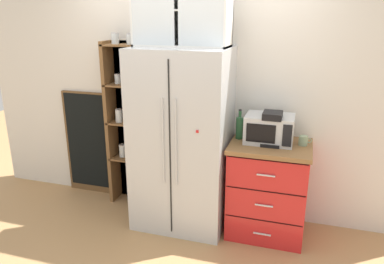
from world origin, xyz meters
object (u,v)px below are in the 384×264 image
(refrigerator, at_px, (182,140))
(bottle_green, at_px, (240,126))
(mug_red, at_px, (272,138))
(chalkboard_menu, at_px, (89,143))
(microwave, at_px, (269,129))
(mug_sage, at_px, (303,141))
(coffee_maker, at_px, (272,128))

(refrigerator, relative_size, bottle_green, 6.20)
(mug_red, distance_m, chalkboard_menu, 2.16)
(microwave, height_order, mug_sage, microwave)
(refrigerator, height_order, mug_red, refrigerator)
(mug_red, bearing_deg, microwave, 135.55)
(coffee_maker, height_order, mug_red, coffee_maker)
(mug_sage, distance_m, mug_red, 0.29)
(bottle_green, bearing_deg, mug_red, -9.35)
(coffee_maker, relative_size, mug_red, 2.65)
(microwave, height_order, chalkboard_menu, chalkboard_menu)
(refrigerator, distance_m, microwave, 0.84)
(refrigerator, bearing_deg, microwave, 6.83)
(microwave, bearing_deg, chalkboard_menu, 174.02)
(refrigerator, xyz_separation_m, chalkboard_menu, (-1.27, 0.32, -0.27))
(coffee_maker, relative_size, bottle_green, 1.08)
(mug_sage, bearing_deg, refrigerator, -174.80)
(refrigerator, bearing_deg, mug_sage, 5.20)
(microwave, bearing_deg, mug_red, -44.45)
(refrigerator, height_order, microwave, refrigerator)
(mug_sage, distance_m, bottle_green, 0.60)
(refrigerator, height_order, coffee_maker, refrigerator)
(coffee_maker, bearing_deg, mug_red, 83.33)
(mug_red, bearing_deg, refrigerator, -175.24)
(microwave, relative_size, coffee_maker, 1.42)
(bottle_green, bearing_deg, mug_sage, -1.84)
(coffee_maker, distance_m, mug_sage, 0.31)
(microwave, relative_size, mug_sage, 3.78)
(refrigerator, height_order, bottle_green, refrigerator)
(mug_sage, distance_m, chalkboard_menu, 2.44)
(chalkboard_menu, bearing_deg, mug_red, -6.64)
(refrigerator, relative_size, mug_sage, 15.33)
(microwave, distance_m, mug_red, 0.09)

